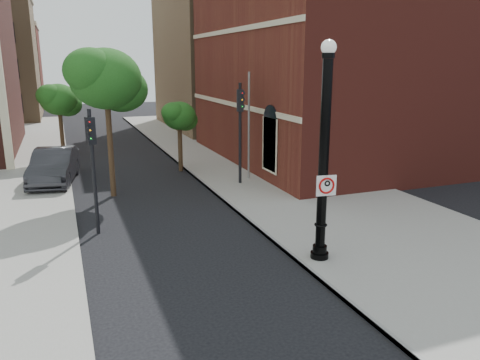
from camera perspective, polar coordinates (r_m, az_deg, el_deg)
name	(u,v)px	position (r m, az deg, el deg)	size (l,w,h in m)	color
ground	(241,282)	(13.08, 0.12, -12.30)	(120.00, 120.00, 0.00)	black
sidewalk_right	(280,178)	(23.99, 4.87, 0.23)	(8.00, 60.00, 0.12)	gray
curb_edge	(206,185)	(22.59, -4.19, -0.62)	(0.10, 60.00, 0.14)	gray
brick_wall_building	(397,55)	(32.09, 18.62, 14.26)	(22.30, 16.30, 12.50)	maroon
bg_building_tan_b	(285,49)	(45.65, 5.46, 15.62)	(22.00, 14.00, 14.00)	#977752
lamppost	(323,165)	(13.59, 10.14, 1.80)	(0.54, 0.54, 6.43)	black
no_parking_sign	(326,185)	(13.59, 10.48, -0.65)	(0.60, 0.13, 0.61)	white
parked_car	(54,166)	(24.76, -21.71, 1.58)	(1.81, 5.18, 1.71)	#29292E
traffic_signal_left	(92,151)	(16.46, -17.59, 3.35)	(0.33, 0.38, 4.34)	black
traffic_signal_right	(240,117)	(22.16, 0.03, 7.65)	(0.37, 0.43, 4.90)	black
utility_pole	(249,128)	(23.14, 1.09, 6.39)	(0.11, 0.11, 5.38)	#999999
street_tree_a	(107,80)	(20.99, -15.94, 11.60)	(3.56, 3.22, 6.42)	black
street_tree_b	(59,100)	(29.93, -21.17, 9.04)	(2.55, 2.31, 4.60)	black
street_tree_c	(180,117)	(25.50, -7.38, 7.65)	(2.10, 1.90, 3.79)	black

